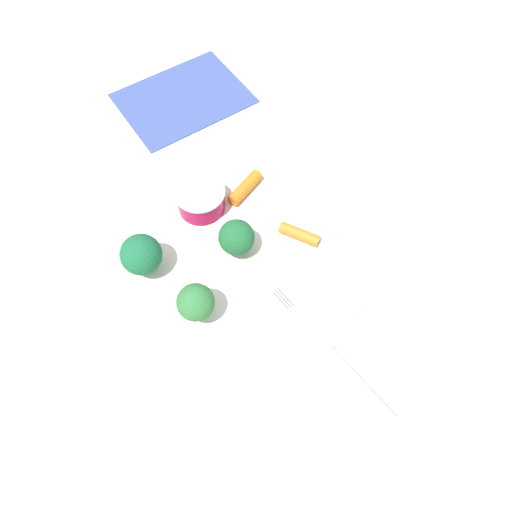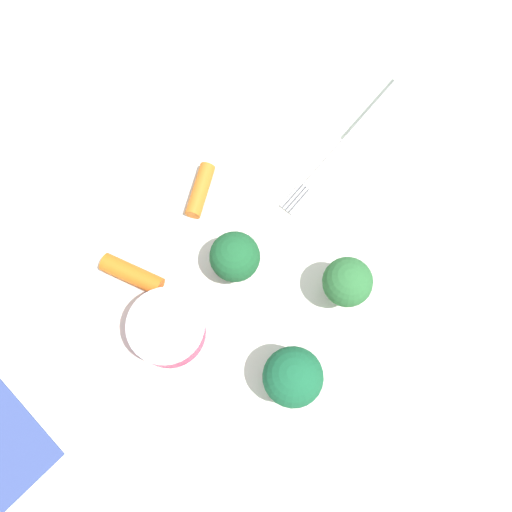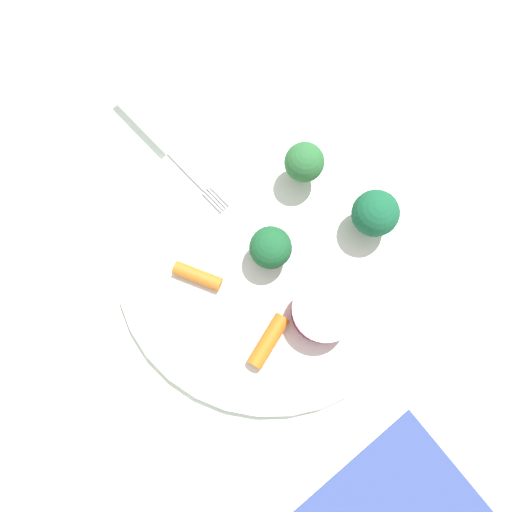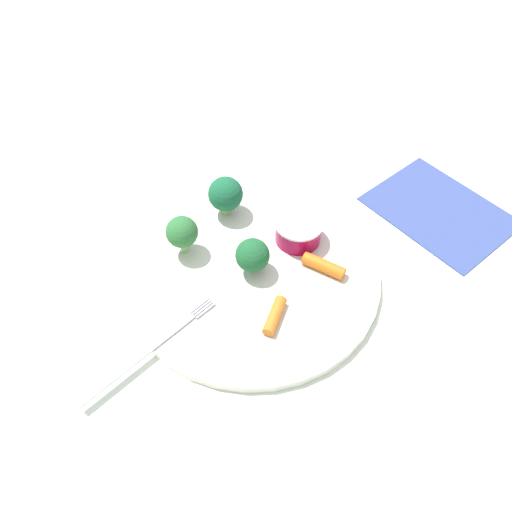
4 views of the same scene
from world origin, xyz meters
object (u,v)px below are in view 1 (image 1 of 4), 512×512
fork (328,348)px  napkin (183,98)px  plate (238,253)px  sauce_cup (201,199)px  broccoli_floret_2 (141,253)px  carrot_stick_1 (299,234)px  carrot_stick_0 (245,188)px  broccoli_floret_0 (239,235)px  broccoli_floret_1 (196,303)px

fork → napkin: 0.42m
plate → napkin: (-0.02, 0.27, -0.00)m
sauce_cup → fork: bearing=-65.8°
broccoli_floret_2 → carrot_stick_1: size_ratio=1.16×
fork → sauce_cup: bearing=114.2°
carrot_stick_0 → fork: 0.22m
plate → carrot_stick_0: bearing=70.7°
sauce_cup → napkin: sauce_cup is taller
plate → sauce_cup: size_ratio=5.14×
plate → carrot_stick_1: bearing=0.3°
plate → napkin: plate is taller
plate → broccoli_floret_0: bearing=32.6°
plate → carrot_stick_0: 0.09m
plate → broccoli_floret_1: broccoli_floret_1 is taller
broccoli_floret_2 → carrot_stick_1: (0.18, -0.00, -0.03)m
broccoli_floret_1 → fork: 0.14m
broccoli_floret_2 → carrot_stick_0: 0.15m
sauce_cup → broccoli_floret_0: bearing=-64.9°
broccoli_floret_0 → broccoli_floret_1: 0.09m
sauce_cup → broccoli_floret_1: broccoli_floret_1 is taller
sauce_cup → napkin: size_ratio=0.34×
broccoli_floret_1 → broccoli_floret_2: broccoli_floret_2 is taller
broccoli_floret_0 → carrot_stick_0: broccoli_floret_0 is taller
broccoli_floret_2 → napkin: 0.29m
broccoli_floret_0 → carrot_stick_1: bearing=-1.6°
fork → carrot_stick_1: bearing=86.2°
sauce_cup → carrot_stick_0: bearing=9.9°
carrot_stick_0 → napkin: size_ratio=0.30×
plate → carrot_stick_1: size_ratio=6.39×
fork → napkin: (-0.08, 0.41, -0.01)m
broccoli_floret_1 → fork: bearing=-28.9°
carrot_stick_1 → fork: 0.14m
carrot_stick_0 → fork: bearing=-80.4°
broccoli_floret_0 → broccoli_floret_1: bearing=-130.3°
carrot_stick_1 → napkin: carrot_stick_1 is taller
plate → napkin: 0.28m
broccoli_floret_1 → fork: broccoli_floret_1 is taller
carrot_stick_1 → plate: bearing=-179.7°
broccoli_floret_2 → fork: bearing=-39.6°
plate → sauce_cup: (-0.03, 0.07, 0.02)m
carrot_stick_0 → broccoli_floret_2: bearing=-149.6°
sauce_cup → fork: (0.09, -0.21, -0.01)m
plate → broccoli_floret_0: size_ratio=6.37×
carrot_stick_0 → napkin: bearing=103.6°
broccoli_floret_0 → napkin: size_ratio=0.27×
broccoli_floret_0 → carrot_stick_0: bearing=72.5°
broccoli_floret_1 → carrot_stick_0: (0.08, 0.15, -0.03)m
plate → broccoli_floret_1: 0.10m
carrot_stick_1 → broccoli_floret_2: bearing=179.2°
broccoli_floret_0 → fork: bearing=-66.2°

